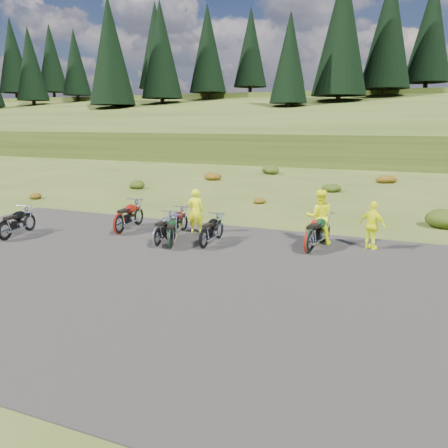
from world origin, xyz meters
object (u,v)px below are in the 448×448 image
at_px(motorcycle_0, 6,241).
at_px(motorcycle_3, 157,247).
at_px(person_middle, 196,212).
at_px(motorcycle_7, 309,254).

height_order(motorcycle_0, motorcycle_3, motorcycle_0).
relative_size(motorcycle_0, person_middle, 1.22).
height_order(motorcycle_7, person_middle, person_middle).
bearing_deg(person_middle, motorcycle_0, 4.55).
xyz_separation_m(motorcycle_3, person_middle, (0.37, 2.22, 0.83)).
bearing_deg(person_middle, motorcycle_3, 53.70).
distance_m(motorcycle_7, person_middle, 4.70).
bearing_deg(motorcycle_7, motorcycle_0, 113.60).
relative_size(motorcycle_0, motorcycle_3, 1.03).
xyz_separation_m(motorcycle_0, motorcycle_3, (5.40, 1.30, 0.00)).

